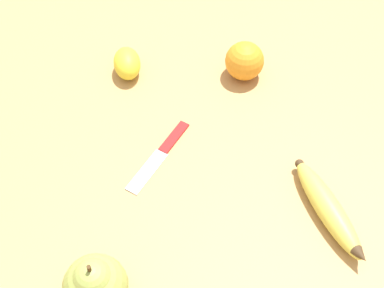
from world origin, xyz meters
TOP-DOWN VIEW (x-y plane):
  - ground_plane at (0.00, 0.00)m, footprint 3.00×3.00m
  - banana at (0.10, -0.18)m, footprint 0.06×0.19m
  - orange at (0.16, 0.12)m, footprint 0.07×0.07m
  - pear at (-0.24, -0.13)m, footprint 0.08×0.08m
  - lemon at (-0.02, 0.23)m, footprint 0.07×0.08m
  - paring_knife at (-0.05, 0.04)m, footprint 0.15×0.09m

SIDE VIEW (x-z plane):
  - ground_plane at x=0.00m, z-range 0.00..0.00m
  - paring_knife at x=-0.05m, z-range 0.00..0.01m
  - banana at x=0.10m, z-range 0.00..0.04m
  - lemon at x=-0.02m, z-range 0.00..0.05m
  - orange at x=0.16m, z-range 0.00..0.07m
  - pear at x=-0.24m, z-range -0.01..0.10m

